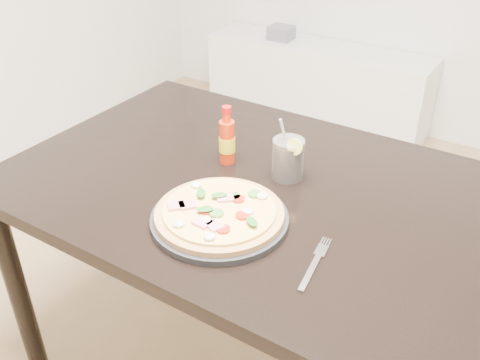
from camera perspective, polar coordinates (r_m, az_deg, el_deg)
The scene contains 8 objects.
dining_table at distance 1.47m, azimuth 2.52°, elevation -3.32°, with size 1.40×0.90×0.75m.
plate at distance 1.28m, azimuth -2.19°, elevation -4.15°, with size 0.33×0.33×0.02m, color black.
pizza at distance 1.27m, azimuth -2.24°, elevation -3.47°, with size 0.31×0.31×0.03m.
hot_sauce_bottle at distance 1.50m, azimuth -1.39°, elevation 4.22°, with size 0.05×0.05×0.17m.
cola_cup at distance 1.44m, azimuth 5.13°, elevation 2.18°, with size 0.09×0.09×0.17m.
fork at distance 1.18m, azimuth 8.08°, elevation -8.61°, with size 0.04×0.19×0.00m.
media_console at distance 3.44m, azimuth 8.08°, elevation 10.05°, with size 1.40×0.34×0.50m, color white.
cd_stack at distance 3.43m, azimuth 4.41°, elevation 15.38°, with size 0.14×0.12×0.08m.
Camera 1 is at (0.50, -0.85, 1.51)m, focal length 40.00 mm.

